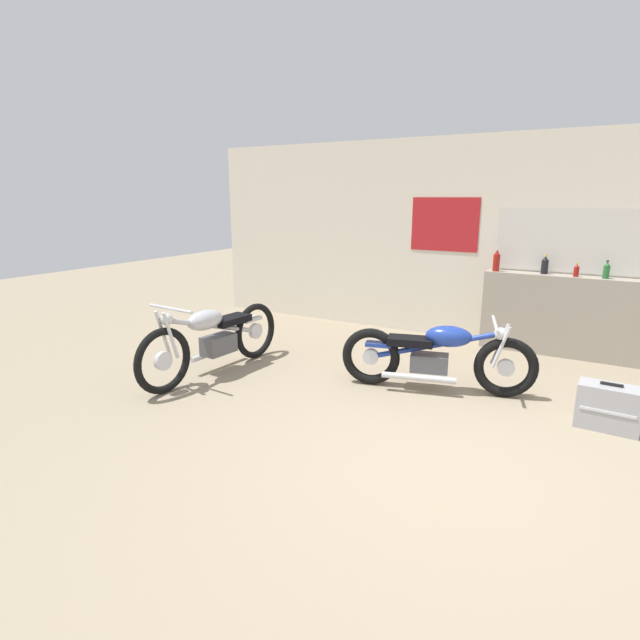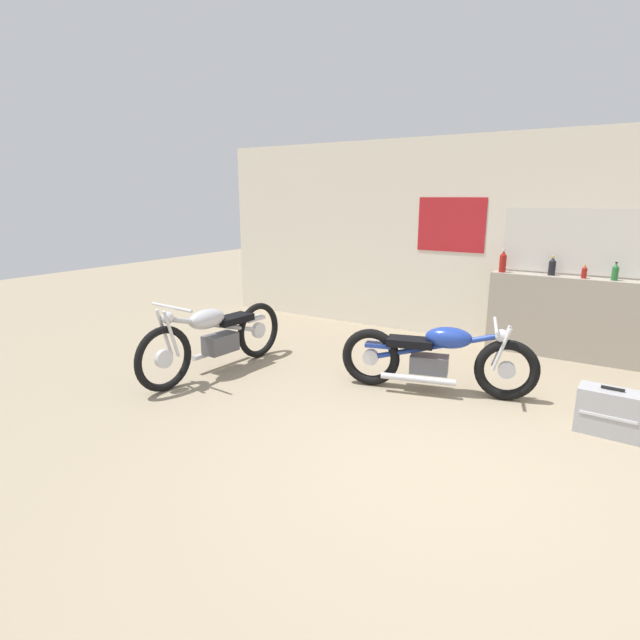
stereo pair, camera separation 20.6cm
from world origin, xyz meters
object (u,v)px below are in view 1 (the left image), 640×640
at_px(bottle_left_center, 545,265).
at_px(bottle_right_center, 606,271).
at_px(motorcycle_blue, 436,355).
at_px(bottle_center, 576,271).
at_px(motorcycle_silver, 214,337).
at_px(hard_case_silver, 608,407).
at_px(bottle_leftmost, 496,261).

distance_m(bottle_left_center, bottle_right_center, 0.69).
xyz_separation_m(bottle_right_center, motorcycle_blue, (-1.43, -1.98, -0.74)).
bearing_deg(bottle_right_center, bottle_center, -176.31).
bearing_deg(motorcycle_blue, motorcycle_silver, -162.17).
bearing_deg(hard_case_silver, bottle_center, 102.96).
relative_size(motorcycle_silver, motorcycle_blue, 1.08).
height_order(bottle_leftmost, motorcycle_blue, bottle_leftmost).
distance_m(bottle_right_center, motorcycle_blue, 2.55).
distance_m(bottle_center, bottle_right_center, 0.32).
height_order(bottle_leftmost, bottle_right_center, bottle_leftmost).
distance_m(bottle_leftmost, bottle_left_center, 0.59).
distance_m(bottle_center, hard_case_silver, 2.31).
distance_m(motorcycle_blue, hard_case_silver, 1.60).
bearing_deg(bottle_leftmost, motorcycle_silver, -132.92).
relative_size(bottle_left_center, motorcycle_silver, 0.11).
bearing_deg(bottle_right_center, hard_case_silver, -85.72).
height_order(bottle_left_center, motorcycle_silver, bottle_left_center).
distance_m(bottle_left_center, hard_case_silver, 2.47).
bearing_deg(motorcycle_blue, bottle_left_center, 69.71).
relative_size(bottle_left_center, bottle_right_center, 1.12).
bearing_deg(motorcycle_silver, hard_case_silver, 9.24).
bearing_deg(motorcycle_blue, hard_case_silver, -4.24).
bearing_deg(bottle_leftmost, bottle_left_center, 5.51).
xyz_separation_m(bottle_center, motorcycle_blue, (-1.11, -1.96, -0.72)).
distance_m(bottle_leftmost, motorcycle_silver, 3.78).
bearing_deg(bottle_center, bottle_right_center, 3.69).
relative_size(bottle_left_center, motorcycle_blue, 0.12).
distance_m(bottle_right_center, hard_case_silver, 2.30).
xyz_separation_m(bottle_left_center, bottle_right_center, (0.69, -0.03, -0.01)).
xyz_separation_m(bottle_left_center, bottle_center, (0.37, -0.05, -0.03)).
xyz_separation_m(motorcycle_silver, hard_case_silver, (3.95, 0.64, -0.23)).
bearing_deg(motorcycle_blue, bottle_right_center, 54.10).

